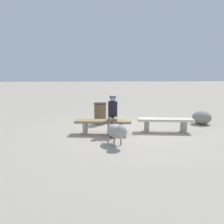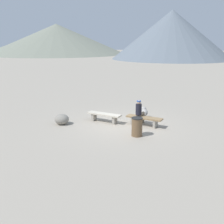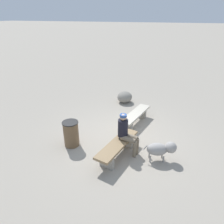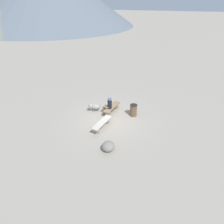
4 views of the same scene
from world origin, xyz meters
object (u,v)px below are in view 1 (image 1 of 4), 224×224
object	(u,v)px
bench_left	(165,122)
seated_person	(113,113)
dog	(116,131)
boulder	(202,118)
bench_right	(103,124)
trash_bin	(100,113)

from	to	relation	value
bench_left	seated_person	world-z (taller)	seated_person
dog	seated_person	bearing A→B (deg)	159.76
bench_left	boulder	bearing A→B (deg)	-140.99
dog	boulder	size ratio (longest dim) A/B	1.24
bench_right	trash_bin	world-z (taller)	trash_bin
bench_left	bench_right	xyz separation A→B (m)	(2.10, -0.03, -0.00)
seated_person	trash_bin	distance (m)	1.77
bench_left	boulder	world-z (taller)	boulder
dog	boulder	xyz separation A→B (m)	(-3.78, -2.19, -0.13)
dog	trash_bin	world-z (taller)	trash_bin
bench_right	boulder	world-z (taller)	boulder
seated_person	dog	world-z (taller)	seated_person
seated_person	dog	size ratio (longest dim) A/B	1.39
bench_right	boulder	xyz separation A→B (m)	(-4.01, -0.96, -0.07)
bench_right	dog	xyz separation A→B (m)	(-0.23, 1.23, 0.06)
bench_left	dog	size ratio (longest dim) A/B	2.09
bench_right	seated_person	world-z (taller)	seated_person
trash_bin	seated_person	bearing A→B (deg)	97.85
bench_right	trash_bin	xyz separation A→B (m)	(-0.04, -1.56, 0.09)
bench_left	seated_person	size ratio (longest dim) A/B	1.50
bench_left	boulder	xyz separation A→B (m)	(-1.91, -0.99, -0.07)
bench_left	dog	distance (m)	2.22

